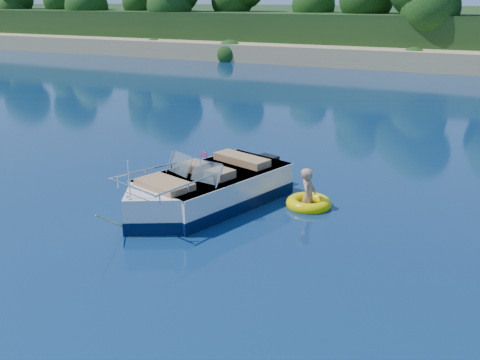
{
  "coord_description": "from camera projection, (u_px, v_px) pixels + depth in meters",
  "views": [
    {
      "loc": [
        8.21,
        -8.28,
        5.38
      ],
      "look_at": [
        2.5,
        3.63,
        0.85
      ],
      "focal_mm": 40.0,
      "sensor_mm": 36.0,
      "label": 1
    }
  ],
  "objects": [
    {
      "name": "boy",
      "position": [
        308.0,
        207.0,
        14.48
      ],
      "size": [
        0.51,
        0.93,
        1.74
      ],
      "primitive_type": "imported",
      "rotation": [
        0.0,
        -0.17,
        1.7
      ],
      "color": "tan",
      "rests_on": "ground"
    },
    {
      "name": "tow_tube",
      "position": [
        309.0,
        203.0,
        14.47
      ],
      "size": [
        1.42,
        1.42,
        0.33
      ],
      "rotation": [
        0.0,
        0.0,
        0.17
      ],
      "color": "#FFE400",
      "rests_on": "ground"
    },
    {
      "name": "motorboat",
      "position": [
        204.0,
        193.0,
        14.34
      ],
      "size": [
        3.34,
        6.02,
        2.07
      ],
      "rotation": [
        0.0,
        0.0,
        -0.3
      ],
      "color": "white",
      "rests_on": "ground"
    },
    {
      "name": "ground",
      "position": [
        72.0,
        246.0,
        12.16
      ],
      "size": [
        160.0,
        160.0,
        0.0
      ],
      "primitive_type": "plane",
      "color": "#091E42",
      "rests_on": "ground"
    },
    {
      "name": "shoreline",
      "position": [
        431.0,
        35.0,
        66.24
      ],
      "size": [
        170.0,
        59.0,
        6.0
      ],
      "color": "tan",
      "rests_on": "ground"
    }
  ]
}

